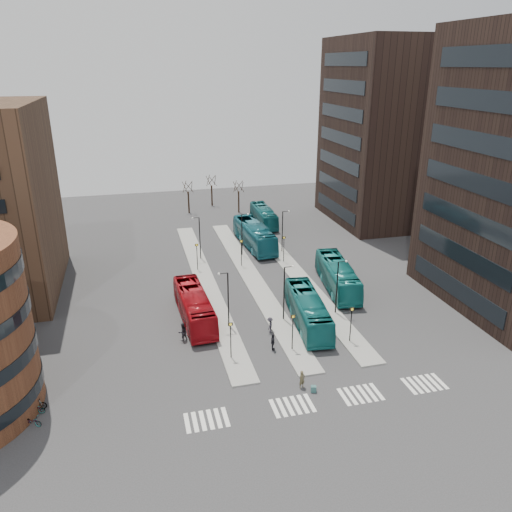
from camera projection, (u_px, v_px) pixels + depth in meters
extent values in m
plane|color=#2C2C2E|center=(322.00, 437.00, 36.89)|extent=(160.00, 160.00, 0.00)
cube|color=gray|center=(205.00, 282.00, 63.06)|extent=(2.50, 45.00, 0.15)
cube|color=gray|center=(251.00, 277.00, 64.45)|extent=(2.50, 45.00, 0.15)
cube|color=gray|center=(295.00, 272.00, 65.84)|extent=(2.50, 45.00, 0.15)
cube|color=navy|center=(313.00, 389.00, 41.88)|extent=(0.53, 0.47, 0.56)
imported|color=#A00C14|center=(194.00, 306.00, 53.24)|extent=(3.31, 11.88, 3.28)
imported|color=#146565|center=(308.00, 310.00, 52.41)|extent=(4.09, 11.99, 3.27)
imported|color=#155D6C|center=(254.00, 235.00, 74.76)|extent=(3.90, 13.17, 3.62)
imported|color=#16716F|center=(337.00, 276.00, 60.73)|extent=(4.65, 12.55, 3.42)
imported|color=#135E63|center=(264.00, 216.00, 85.33)|extent=(2.83, 10.94, 3.03)
imported|color=brown|center=(302.00, 379.00, 42.26)|extent=(0.70, 0.59, 1.62)
imported|color=black|center=(183.00, 332.00, 49.48)|extent=(1.13, 1.03, 1.89)
imported|color=black|center=(273.00, 342.00, 47.86)|extent=(0.58, 1.05, 1.69)
imported|color=black|center=(270.00, 325.00, 51.08)|extent=(1.03, 1.22, 1.64)
imported|color=gray|center=(31.00, 421.00, 37.89)|extent=(1.70, 1.18, 0.85)
imported|color=gray|center=(35.00, 404.00, 39.60)|extent=(1.77, 0.61, 1.05)
imported|color=gray|center=(34.00, 409.00, 39.20)|extent=(1.70, 0.84, 0.85)
cube|color=silver|center=(187.00, 423.00, 38.31)|extent=(0.35, 2.40, 0.01)
cube|color=silver|center=(195.00, 422.00, 38.45)|extent=(0.35, 2.40, 0.01)
cube|color=silver|center=(203.00, 421.00, 38.59)|extent=(0.35, 2.40, 0.01)
cube|color=silver|center=(210.00, 419.00, 38.73)|extent=(0.35, 2.40, 0.01)
cube|color=silver|center=(218.00, 418.00, 38.87)|extent=(0.35, 2.40, 0.01)
cube|color=silver|center=(226.00, 417.00, 39.00)|extent=(0.35, 2.40, 0.01)
cube|color=silver|center=(275.00, 409.00, 39.93)|extent=(0.35, 2.40, 0.01)
cube|color=silver|center=(282.00, 407.00, 40.07)|extent=(0.35, 2.40, 0.01)
cube|color=silver|center=(289.00, 406.00, 40.21)|extent=(0.35, 2.40, 0.01)
cube|color=silver|center=(296.00, 405.00, 40.35)|extent=(0.35, 2.40, 0.01)
cube|color=silver|center=(303.00, 404.00, 40.49)|extent=(0.35, 2.40, 0.01)
cube|color=silver|center=(310.00, 403.00, 40.62)|extent=(0.35, 2.40, 0.01)
cube|color=silver|center=(344.00, 397.00, 41.32)|extent=(0.35, 2.40, 0.01)
cube|color=silver|center=(351.00, 396.00, 41.46)|extent=(0.35, 2.40, 0.01)
cube|color=silver|center=(357.00, 395.00, 41.60)|extent=(0.35, 2.40, 0.01)
cube|color=silver|center=(364.00, 394.00, 41.73)|extent=(0.35, 2.40, 0.01)
cube|color=silver|center=(370.00, 393.00, 41.87)|extent=(0.35, 2.40, 0.01)
cube|color=silver|center=(377.00, 391.00, 42.01)|extent=(0.35, 2.40, 0.01)
cube|color=silver|center=(409.00, 386.00, 42.71)|extent=(0.35, 2.40, 0.01)
cube|color=silver|center=(415.00, 385.00, 42.85)|extent=(0.35, 2.40, 0.01)
cube|color=silver|center=(421.00, 384.00, 42.98)|extent=(0.35, 2.40, 0.01)
cube|color=silver|center=(428.00, 383.00, 43.12)|extent=(0.35, 2.40, 0.01)
cube|color=silver|center=(434.00, 382.00, 43.26)|extent=(0.35, 2.40, 0.01)
cube|color=silver|center=(440.00, 381.00, 43.40)|extent=(0.35, 2.40, 0.01)
cube|color=black|center=(455.00, 288.00, 55.53)|extent=(0.12, 16.00, 2.00)
cube|color=black|center=(460.00, 254.00, 54.10)|extent=(0.12, 16.00, 2.00)
cube|color=black|center=(466.00, 219.00, 52.66)|extent=(0.12, 16.00, 2.00)
cube|color=black|center=(472.00, 182.00, 51.22)|extent=(0.12, 16.00, 2.00)
cube|color=black|center=(478.00, 142.00, 49.78)|extent=(0.12, 16.00, 2.00)
cube|color=black|center=(484.00, 100.00, 48.34)|extent=(0.12, 16.00, 2.00)
cube|color=black|center=(492.00, 56.00, 46.90)|extent=(0.12, 16.00, 2.00)
cube|color=black|center=(395.00, 133.00, 84.10)|extent=(20.00, 20.00, 30.00)
cube|color=black|center=(335.00, 208.00, 86.27)|extent=(0.12, 16.00, 2.00)
cube|color=black|center=(337.00, 185.00, 84.83)|extent=(0.12, 16.00, 2.00)
cube|color=black|center=(338.00, 162.00, 83.39)|extent=(0.12, 16.00, 2.00)
cube|color=black|center=(340.00, 138.00, 81.95)|extent=(0.12, 16.00, 2.00)
cube|color=black|center=(341.00, 112.00, 80.51)|extent=(0.12, 16.00, 2.00)
cube|color=black|center=(343.00, 86.00, 79.07)|extent=(0.12, 16.00, 2.00)
cube|color=black|center=(344.00, 59.00, 77.63)|extent=(0.12, 16.00, 2.00)
cylinder|color=black|center=(231.00, 341.00, 46.04)|extent=(0.10, 0.10, 3.50)
cube|color=black|center=(230.00, 324.00, 45.41)|extent=(0.45, 0.10, 0.30)
cube|color=yellow|center=(231.00, 324.00, 45.36)|extent=(0.20, 0.02, 0.20)
cylinder|color=black|center=(197.00, 257.00, 65.93)|extent=(0.10, 0.10, 3.50)
cube|color=black|center=(197.00, 245.00, 65.30)|extent=(0.45, 0.10, 0.30)
cube|color=yellow|center=(197.00, 245.00, 65.24)|extent=(0.20, 0.02, 0.20)
cylinder|color=black|center=(292.00, 333.00, 47.43)|extent=(0.10, 0.10, 3.50)
cube|color=black|center=(293.00, 316.00, 46.80)|extent=(0.45, 0.10, 0.30)
cube|color=yellow|center=(293.00, 317.00, 46.74)|extent=(0.20, 0.02, 0.20)
cylinder|color=black|center=(241.00, 253.00, 67.31)|extent=(0.10, 0.10, 3.50)
cube|color=black|center=(241.00, 241.00, 66.68)|extent=(0.45, 0.10, 0.30)
cube|color=yellow|center=(241.00, 241.00, 66.63)|extent=(0.20, 0.02, 0.20)
cylinder|color=black|center=(351.00, 325.00, 48.82)|extent=(0.10, 0.10, 3.50)
cube|color=black|center=(352.00, 309.00, 48.19)|extent=(0.45, 0.10, 0.30)
cube|color=yellow|center=(352.00, 309.00, 48.13)|extent=(0.20, 0.02, 0.20)
cylinder|color=black|center=(284.00, 250.00, 68.70)|extent=(0.10, 0.10, 3.50)
cube|color=black|center=(284.00, 238.00, 68.07)|extent=(0.45, 0.10, 0.30)
cube|color=yellow|center=(284.00, 238.00, 68.02)|extent=(0.20, 0.02, 0.20)
cylinder|color=black|center=(228.00, 300.00, 51.24)|extent=(0.14, 0.14, 6.00)
cylinder|color=black|center=(223.00, 273.00, 50.06)|extent=(0.90, 0.08, 0.08)
sphere|color=silver|center=(219.00, 274.00, 49.96)|extent=(0.24, 0.24, 0.24)
cylinder|color=black|center=(200.00, 238.00, 69.32)|extent=(0.14, 0.14, 6.00)
cylinder|color=black|center=(196.00, 218.00, 68.14)|extent=(0.90, 0.08, 0.08)
sphere|color=silver|center=(192.00, 218.00, 68.03)|extent=(0.24, 0.24, 0.24)
cylinder|color=black|center=(284.00, 294.00, 52.63)|extent=(0.14, 0.14, 6.00)
cylinder|color=black|center=(289.00, 267.00, 51.66)|extent=(0.90, 0.08, 0.08)
sphere|color=silver|center=(293.00, 266.00, 51.76)|extent=(0.24, 0.24, 0.24)
cylinder|color=black|center=(242.00, 235.00, 70.71)|extent=(0.14, 0.14, 6.00)
cylinder|color=black|center=(245.00, 214.00, 69.74)|extent=(0.90, 0.08, 0.08)
sphere|color=silver|center=(248.00, 214.00, 69.84)|extent=(0.24, 0.24, 0.24)
cylinder|color=black|center=(337.00, 288.00, 54.02)|extent=(0.14, 0.14, 6.00)
cylinder|color=black|center=(342.00, 262.00, 53.05)|extent=(0.90, 0.08, 0.08)
sphere|color=silver|center=(346.00, 261.00, 53.15)|extent=(0.24, 0.24, 0.24)
cylinder|color=black|center=(282.00, 232.00, 72.10)|extent=(0.14, 0.14, 6.00)
cylinder|color=black|center=(286.00, 211.00, 71.12)|extent=(0.90, 0.08, 0.08)
sphere|color=silver|center=(289.00, 211.00, 71.23)|extent=(0.24, 0.24, 0.24)
cylinder|color=black|center=(189.00, 202.00, 91.75)|extent=(0.30, 0.30, 4.00)
cylinder|color=black|center=(192.00, 187.00, 90.87)|extent=(0.10, 1.56, 1.95)
cylinder|color=black|center=(189.00, 186.00, 91.36)|extent=(1.48, 0.59, 1.97)
cylinder|color=black|center=(185.00, 187.00, 90.95)|extent=(0.90, 1.31, 1.99)
cylinder|color=black|center=(185.00, 188.00, 90.21)|extent=(0.89, 1.31, 1.99)
cylinder|color=black|center=(190.00, 188.00, 90.16)|extent=(1.48, 0.58, 1.97)
cylinder|color=black|center=(212.00, 196.00, 96.53)|extent=(0.30, 0.30, 4.00)
cylinder|color=black|center=(215.00, 181.00, 95.64)|extent=(0.10, 1.56, 1.95)
cylinder|color=black|center=(212.00, 180.00, 96.13)|extent=(1.48, 0.59, 1.97)
cylinder|color=black|center=(208.00, 180.00, 95.72)|extent=(0.90, 1.31, 1.99)
cylinder|color=black|center=(209.00, 181.00, 94.98)|extent=(0.89, 1.31, 1.99)
cylinder|color=black|center=(213.00, 181.00, 94.93)|extent=(1.48, 0.58, 1.97)
cylinder|color=black|center=(239.00, 202.00, 92.03)|extent=(0.30, 0.30, 4.00)
cylinder|color=black|center=(242.00, 186.00, 91.15)|extent=(0.10, 1.56, 1.95)
cylinder|color=black|center=(239.00, 186.00, 91.64)|extent=(1.48, 0.59, 1.97)
cylinder|color=black|center=(235.00, 186.00, 91.23)|extent=(0.90, 1.31, 1.99)
cylinder|color=black|center=(236.00, 187.00, 90.48)|extent=(0.89, 1.31, 1.99)
cylinder|color=black|center=(240.00, 187.00, 90.43)|extent=(1.48, 0.58, 1.97)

